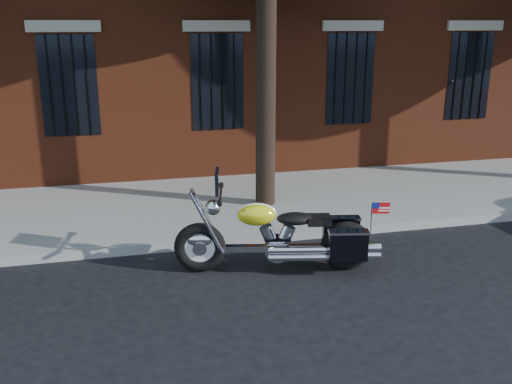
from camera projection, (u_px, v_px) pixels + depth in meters
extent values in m
plane|color=black|center=(282.00, 278.00, 7.96)|extent=(120.00, 120.00, 0.00)
cube|color=gray|center=(259.00, 238.00, 9.23)|extent=(40.00, 0.16, 0.15)
cube|color=gray|center=(235.00, 203.00, 10.98)|extent=(40.00, 3.60, 0.15)
cube|color=black|center=(217.00, 82.00, 12.09)|extent=(1.10, 0.14, 2.00)
cube|color=#B2A893|center=(216.00, 26.00, 11.73)|extent=(1.40, 0.20, 0.22)
cylinder|color=black|center=(218.00, 83.00, 12.02)|extent=(0.04, 0.04, 2.00)
cylinder|color=black|center=(266.00, 77.00, 10.06)|extent=(0.36, 0.36, 5.00)
torus|color=black|center=(200.00, 247.00, 8.05)|extent=(0.75, 0.31, 0.73)
torus|color=black|center=(346.00, 246.00, 8.11)|extent=(0.75, 0.31, 0.73)
cylinder|color=white|center=(200.00, 247.00, 8.05)|extent=(0.55, 0.18, 0.55)
cylinder|color=white|center=(346.00, 246.00, 8.11)|extent=(0.55, 0.18, 0.55)
ellipsoid|color=white|center=(200.00, 240.00, 8.02)|extent=(0.41, 0.22, 0.21)
ellipsoid|color=#FFF71C|center=(347.00, 237.00, 8.07)|extent=(0.41, 0.23, 0.21)
cube|color=white|center=(273.00, 248.00, 8.09)|extent=(1.63, 0.44, 0.09)
cylinder|color=white|center=(277.00, 249.00, 8.09)|extent=(0.38, 0.26, 0.35)
cylinder|color=white|center=(317.00, 254.00, 7.92)|extent=(1.36, 0.38, 0.10)
ellipsoid|color=#FFF71C|center=(256.00, 215.00, 7.93)|extent=(0.59, 0.42, 0.31)
ellipsoid|color=black|center=(295.00, 219.00, 7.97)|extent=(0.58, 0.42, 0.17)
cube|color=black|center=(341.00, 231.00, 8.35)|extent=(0.55, 0.28, 0.42)
cube|color=black|center=(348.00, 245.00, 7.80)|extent=(0.55, 0.28, 0.42)
cylinder|color=white|center=(221.00, 194.00, 7.83)|extent=(0.21, 0.84, 0.04)
sphere|color=white|center=(213.00, 207.00, 7.89)|extent=(0.26, 0.26, 0.22)
cube|color=black|center=(217.00, 182.00, 7.78)|extent=(0.13, 0.44, 0.31)
cube|color=red|center=(381.00, 208.00, 7.61)|extent=(0.24, 0.07, 0.15)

